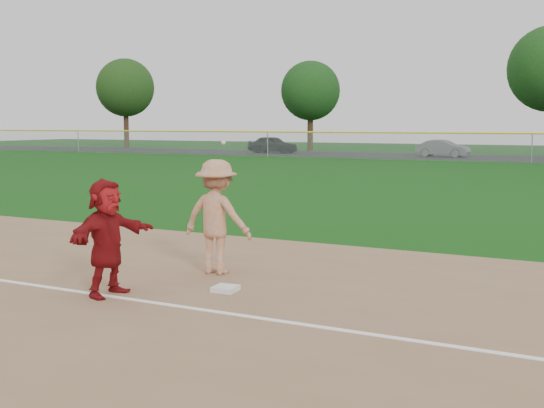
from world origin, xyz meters
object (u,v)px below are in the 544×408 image
at_px(car_left, 273,144).
at_px(car_mid, 443,148).
at_px(base_runner, 107,237).
at_px(first_base, 225,289).

distance_m(car_left, car_mid, 15.41).
xyz_separation_m(base_runner, car_left, (-20.96, 46.91, -0.15)).
bearing_deg(car_mid, car_left, 93.94).
xyz_separation_m(first_base, car_mid, (-7.05, 45.51, 0.63)).
distance_m(base_runner, car_mid, 46.88).
relative_size(base_runner, car_mid, 0.44).
bearing_deg(car_mid, first_base, -165.90).
relative_size(first_base, car_mid, 0.09).
distance_m(first_base, base_runner, 2.01).
height_order(car_left, car_mid, car_left).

